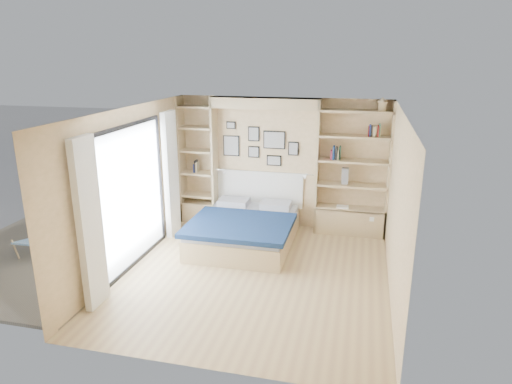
# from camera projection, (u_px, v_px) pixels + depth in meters

# --- Properties ---
(ground) EXTENTS (4.50, 4.50, 0.00)m
(ground) POSITION_uv_depth(u_px,v_px,m) (254.00, 275.00, 7.02)
(ground) COLOR tan
(ground) RESTS_ON ground
(room_shell) EXTENTS (4.50, 4.50, 4.50)m
(room_shell) POSITION_uv_depth(u_px,v_px,m) (253.00, 180.00, 8.21)
(room_shell) COLOR beige
(room_shell) RESTS_ON ground
(bed) EXTENTS (1.75, 2.17, 1.07)m
(bed) POSITION_uv_depth(u_px,v_px,m) (245.00, 229.00, 8.11)
(bed) COLOR tan
(bed) RESTS_ON ground
(photo_gallery) EXTENTS (1.48, 0.02, 0.82)m
(photo_gallery) POSITION_uv_depth(u_px,v_px,m) (259.00, 144.00, 8.72)
(photo_gallery) COLOR black
(photo_gallery) RESTS_ON ground
(reading_lamps) EXTENTS (1.92, 0.12, 0.15)m
(reading_lamps) POSITION_uv_depth(u_px,v_px,m) (264.00, 173.00, 8.63)
(reading_lamps) COLOR silver
(reading_lamps) RESTS_ON ground
(shelf_decor) EXTENTS (3.59, 0.23, 2.03)m
(shelf_decor) POSITION_uv_depth(u_px,v_px,m) (340.00, 145.00, 8.21)
(shelf_decor) COLOR #9C2646
(shelf_decor) RESTS_ON ground
(deck) EXTENTS (3.20, 4.00, 0.05)m
(deck) POSITION_uv_depth(u_px,v_px,m) (51.00, 252.00, 7.82)
(deck) COLOR #746956
(deck) RESTS_ON ground
(deck_chair) EXTENTS (0.50, 0.81, 0.80)m
(deck_chair) POSITION_uv_depth(u_px,v_px,m) (42.00, 232.00, 7.70)
(deck_chair) COLOR tan
(deck_chair) RESTS_ON ground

